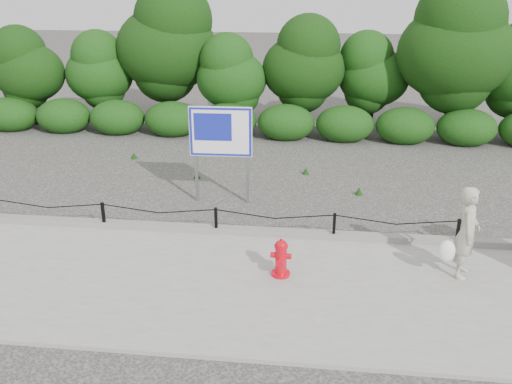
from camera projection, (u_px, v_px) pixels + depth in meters
The scene contains 8 objects.
ground at pixel (217, 237), 11.69m from camera, with size 90.00×90.00×0.00m, color #2D2B28.
sidewalk at pixel (197, 284), 9.84m from camera, with size 14.00×4.00×0.08m, color gray.
curb at pixel (217, 229), 11.68m from camera, with size 14.00×0.22×0.14m, color slate.
chain_barrier at pixel (216, 217), 11.52m from camera, with size 10.06×0.06×0.60m.
treeline at pixel (294, 57), 18.86m from camera, with size 20.09×4.07×5.20m.
fire_hydrant at pixel (281, 258), 9.91m from camera, with size 0.39×0.40×0.74m.
pedestrian at pixel (466, 234), 9.74m from camera, with size 0.80×0.73×1.74m.
advertising_sign at pixel (221, 136), 12.85m from camera, with size 1.51×0.16×2.41m.
Camera 1 is at (2.05, -10.33, 5.25)m, focal length 38.00 mm.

